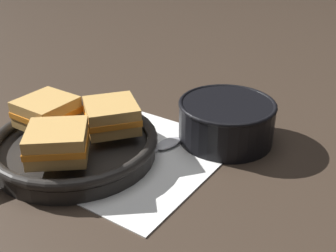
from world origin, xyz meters
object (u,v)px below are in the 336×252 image
object	(u,v)px
skillet	(74,146)
sandwich_near_left	(47,112)
sandwich_far_left	(112,116)
soup_bowl	(226,119)
spoon	(158,148)
sandwich_near_right	(58,142)

from	to	relation	value
skillet	sandwich_near_left	distance (m)	0.08
skillet	sandwich_far_left	distance (m)	0.08
soup_bowl	spoon	size ratio (longest dim) A/B	0.97
skillet	sandwich_near_right	size ratio (longest dim) A/B	3.14
soup_bowl	sandwich_near_left	bearing A→B (deg)	132.65
skillet	sandwich_far_left	world-z (taller)	sandwich_far_left
soup_bowl	spoon	distance (m)	0.13
skillet	sandwich_near_right	xyz separation A→B (m)	(-0.05, -0.03, 0.04)
skillet	sandwich_far_left	bearing A→B (deg)	-28.04
soup_bowl	skillet	distance (m)	0.27
sandwich_far_left	sandwich_near_left	bearing A→B (deg)	121.50
soup_bowl	skillet	bearing A→B (deg)	142.19
spoon	sandwich_near_left	world-z (taller)	sandwich_near_left
skillet	sandwich_near_right	distance (m)	0.08
soup_bowl	sandwich_near_right	xyz separation A→B (m)	(-0.26, 0.13, 0.02)
spoon	sandwich_near_right	distance (m)	0.18
spoon	soup_bowl	bearing A→B (deg)	-25.78
soup_bowl	spoon	xyz separation A→B (m)	(-0.11, 0.07, -0.03)
sandwich_near_right	skillet	bearing A→B (deg)	32.86
sandwich_near_left	sandwich_far_left	distance (m)	0.11
sandwich_near_left	spoon	bearing A→B (deg)	-58.38
sandwich_near_left	soup_bowl	bearing A→B (deg)	-47.35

